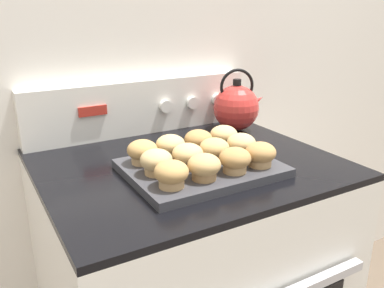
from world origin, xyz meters
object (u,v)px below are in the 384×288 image
(muffin_r0_c1, at_px, (204,167))
(muffin_r1_c3, at_px, (241,145))
(muffin_r1_c0, at_px, (156,162))
(muffin_r2_c2, at_px, (198,141))
(tea_kettle, at_px, (236,107))
(muffin_r0_c2, at_px, (235,160))
(muffin_r1_c2, at_px, (214,150))
(muffin_r2_c1, at_px, (170,146))
(muffin_pan, at_px, (201,168))
(muffin_r1_c1, at_px, (188,155))
(muffin_r0_c3, at_px, (260,154))
(muffin_r0_c0, at_px, (171,174))
(muffin_r2_c0, at_px, (142,152))
(muffin_r2_c3, at_px, (224,136))

(muffin_r0_c1, bearing_deg, muffin_r1_c3, 26.64)
(muffin_r1_c0, xyz_separation_m, muffin_r2_c2, (0.17, 0.09, 0.00))
(tea_kettle, bearing_deg, muffin_r0_c2, -126.11)
(muffin_r0_c2, relative_size, muffin_r2_c2, 1.00)
(muffin_r1_c2, bearing_deg, muffin_r2_c2, 88.84)
(muffin_r0_c2, bearing_deg, muffin_r2_c1, 117.85)
(muffin_pan, distance_m, muffin_r1_c1, 0.06)
(muffin_r1_c2, bearing_deg, muffin_r2_c1, 136.18)
(muffin_r1_c1, relative_size, muffin_r2_c1, 1.00)
(muffin_pan, relative_size, muffin_r2_c1, 4.80)
(muffin_pan, height_order, muffin_r0_c3, muffin_r0_c3)
(muffin_r0_c1, xyz_separation_m, muffin_r2_c1, (-0.00, 0.17, 0.00))
(muffin_r0_c0, xyz_separation_m, muffin_r1_c1, (0.09, 0.08, 0.00))
(muffin_r0_c2, bearing_deg, muffin_pan, 117.98)
(muffin_r0_c1, relative_size, muffin_r0_c3, 1.00)
(muffin_r0_c1, height_order, muffin_r0_c2, same)
(muffin_r1_c3, height_order, muffin_r2_c0, same)
(muffin_r0_c0, distance_m, muffin_r1_c2, 0.19)
(muffin_r1_c1, xyz_separation_m, muffin_r2_c2, (0.08, 0.09, 0.00))
(muffin_r1_c0, bearing_deg, muffin_r1_c3, 0.13)
(muffin_pan, bearing_deg, tea_kettle, 41.36)
(muffin_r2_c0, bearing_deg, muffin_r2_c2, 1.45)
(muffin_r2_c2, bearing_deg, muffin_r2_c3, 0.22)
(muffin_r1_c0, height_order, muffin_r2_c1, same)
(muffin_r1_c1, xyz_separation_m, muffin_r1_c3, (0.17, 0.00, 0.00))
(muffin_pan, relative_size, muffin_r0_c1, 4.80)
(muffin_pan, xyz_separation_m, tea_kettle, (0.30, 0.26, 0.07))
(muffin_r0_c1, xyz_separation_m, muffin_r2_c3, (0.17, 0.17, 0.00))
(muffin_pan, relative_size, muffin_r2_c3, 4.80)
(muffin_r0_c0, bearing_deg, muffin_r0_c3, 0.15)
(muffin_r1_c1, height_order, tea_kettle, tea_kettle)
(muffin_r0_c3, xyz_separation_m, muffin_r1_c0, (-0.25, 0.08, 0.00))
(muffin_pan, height_order, muffin_r1_c0, muffin_r1_c0)
(muffin_r1_c2, bearing_deg, muffin_r1_c1, -177.99)
(muffin_r0_c2, relative_size, muffin_r2_c1, 1.00)
(muffin_r1_c0, xyz_separation_m, muffin_r1_c2, (0.17, 0.00, 0.00))
(muffin_pan, distance_m, muffin_r0_c0, 0.16)
(muffin_r0_c3, bearing_deg, muffin_r1_c1, 153.07)
(muffin_r1_c0, bearing_deg, muffin_r1_c2, 0.93)
(muffin_r0_c1, bearing_deg, muffin_r1_c1, 88.11)
(muffin_r0_c2, height_order, muffin_r0_c3, same)
(muffin_r2_c2, bearing_deg, muffin_r1_c2, -91.16)
(muffin_r1_c3, xyz_separation_m, muffin_r2_c2, (-0.08, 0.09, 0.00))
(muffin_r0_c3, distance_m, muffin_r1_c2, 0.12)
(muffin_r2_c0, xyz_separation_m, muffin_r2_c3, (0.25, 0.00, 0.00))
(muffin_pan, xyz_separation_m, muffin_r2_c1, (-0.04, 0.08, 0.04))
(muffin_r2_c3, bearing_deg, muffin_r1_c3, -91.20)
(muffin_r2_c1, bearing_deg, muffin_r2_c0, -177.88)
(muffin_r1_c0, relative_size, muffin_r1_c1, 1.00)
(muffin_r1_c1, bearing_deg, muffin_r0_c2, -44.78)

